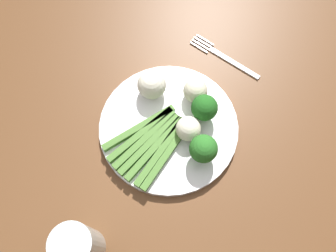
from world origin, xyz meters
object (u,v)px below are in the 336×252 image
(fork, at_px, (224,57))
(cauliflower_mid, at_px, (154,86))
(plate, at_px, (168,128))
(water_glass, at_px, (79,246))
(cauliflower_front_left, at_px, (195,91))
(cauliflower_near_fork, at_px, (188,130))
(broccoli_front, at_px, (203,149))
(dining_table, at_px, (145,135))
(broccoli_near_center, at_px, (204,108))
(asparagus_bundle, at_px, (151,143))

(fork, bearing_deg, cauliflower_mid, 68.57)
(plate, height_order, fork, plate)
(water_glass, bearing_deg, cauliflower_front_left, -10.57)
(cauliflower_mid, relative_size, cauliflower_front_left, 1.19)
(cauliflower_near_fork, height_order, water_glass, water_glass)
(broccoli_front, bearing_deg, cauliflower_near_fork, 55.94)
(dining_table, xyz_separation_m, fork, (0.20, -0.10, 0.10))
(dining_table, height_order, broccoli_near_center, broccoli_near_center)
(asparagus_bundle, height_order, broccoli_near_center, broccoli_near_center)
(dining_table, distance_m, water_glass, 0.30)
(broccoli_front, height_order, cauliflower_near_fork, broccoli_front)
(dining_table, height_order, broccoli_front, broccoli_front)
(asparagus_bundle, xyz_separation_m, cauliflower_near_fork, (0.04, -0.05, 0.02))
(asparagus_bundle, height_order, cauliflower_near_fork, cauliflower_near_fork)
(dining_table, bearing_deg, fork, -27.54)
(fork, bearing_deg, plate, 90.81)
(cauliflower_front_left, bearing_deg, fork, -10.45)
(cauliflower_near_fork, relative_size, water_glass, 0.41)
(cauliflower_front_left, xyz_separation_m, water_glass, (-0.33, 0.06, 0.02))
(broccoli_front, relative_size, cauliflower_near_fork, 1.33)
(broccoli_near_center, distance_m, water_glass, 0.31)
(plate, xyz_separation_m, cauliflower_front_left, (0.08, -0.02, 0.03))
(cauliflower_near_fork, bearing_deg, fork, -1.40)
(dining_table, height_order, fork, fork)
(cauliflower_front_left, bearing_deg, plate, 164.88)
(dining_table, bearing_deg, broccoli_front, -102.19)
(plate, bearing_deg, broccoli_near_center, -47.29)
(plate, distance_m, broccoli_front, 0.09)
(broccoli_front, distance_m, broccoli_near_center, 0.08)
(asparagus_bundle, bearing_deg, broccoli_front, 119.41)
(asparagus_bundle, relative_size, broccoli_near_center, 2.83)
(asparagus_bundle, height_order, cauliflower_mid, cauliflower_mid)
(cauliflower_mid, xyz_separation_m, cauliflower_front_left, (0.02, -0.08, -0.00))
(plate, height_order, cauliflower_front_left, cauliflower_front_left)
(dining_table, bearing_deg, cauliflower_mid, -4.55)
(cauliflower_near_fork, height_order, fork, cauliflower_near_fork)
(water_glass, bearing_deg, plate, -9.07)
(asparagus_bundle, xyz_separation_m, cauliflower_mid, (0.10, 0.04, 0.02))
(cauliflower_near_fork, bearing_deg, plate, 90.32)
(dining_table, height_order, cauliflower_front_left, cauliflower_front_left)
(cauliflower_near_fork, bearing_deg, dining_table, 88.35)
(dining_table, bearing_deg, plate, -92.95)
(broccoli_near_center, bearing_deg, plate, 132.71)
(cauliflower_near_fork, xyz_separation_m, water_glass, (-0.25, 0.08, 0.02))
(broccoli_front, xyz_separation_m, fork, (0.23, 0.03, -0.05))
(fork, height_order, water_glass, water_glass)
(dining_table, relative_size, fork, 8.85)
(dining_table, bearing_deg, water_glass, -175.86)
(cauliflower_mid, distance_m, fork, 0.18)
(plate, xyz_separation_m, fork, (0.20, -0.04, -0.01))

